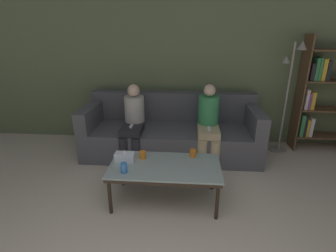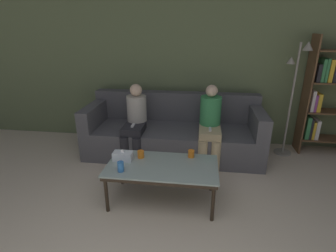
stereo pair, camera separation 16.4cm
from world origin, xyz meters
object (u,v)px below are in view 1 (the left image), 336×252
cup_far_center (193,153)px  seated_person_mid_left (208,122)px  cup_near_right (143,155)px  seated_person_left_end (133,121)px  tissue_box (125,157)px  cup_near_left (124,168)px  couch (171,133)px  standing_lamp (289,87)px  coffee_table (165,168)px  bookshelf (322,95)px

cup_far_center → seated_person_mid_left: 0.86m
cup_near_right → seated_person_left_end: seated_person_left_end is taller
cup_near_right → tissue_box: 0.21m
tissue_box → seated_person_left_end: size_ratio=0.20×
cup_near_right → cup_near_left: bearing=-112.8°
couch → tissue_box: (-0.45, -1.23, 0.19)m
seated_person_left_end → cup_far_center: bearing=-43.1°
couch → seated_person_mid_left: (0.55, -0.23, 0.28)m
seated_person_mid_left → tissue_box: bearing=-135.1°
tissue_box → standing_lamp: (2.21, 1.41, 0.54)m
coffee_table → seated_person_left_end: (-0.57, 1.05, 0.17)m
couch → tissue_box: 1.32m
coffee_table → cup_far_center: (0.31, 0.23, 0.09)m
coffee_table → bookshelf: (2.31, 1.61, 0.48)m
seated_person_left_end → cup_near_left: bearing=-82.9°
cup_near_right → seated_person_left_end: (-0.29, 0.91, 0.09)m
cup_near_left → seated_person_mid_left: bearing=52.6°
couch → cup_near_right: 1.18m
seated_person_left_end → tissue_box: bearing=-84.1°
coffee_table → cup_far_center: bearing=37.2°
cup_near_left → tissue_box: size_ratio=0.50×
cup_near_right → bookshelf: 3.00m
bookshelf → seated_person_left_end: (-2.88, -0.56, -0.31)m
cup_near_right → tissue_box: (-0.19, -0.09, 0.01)m
cup_far_center → bookshelf: bearing=34.5°
cup_near_left → cup_far_center: size_ratio=1.24×
couch → cup_near_right: size_ratio=30.81×
tissue_box → bookshelf: bookshelf is taller
seated_person_left_end → couch: bearing=22.9°
cup_far_center → couch: bearing=107.1°
cup_near_left → seated_person_left_end: bearing=97.1°
bookshelf → seated_person_left_end: size_ratio=1.62×
standing_lamp → seated_person_mid_left: size_ratio=1.51×
couch → bookshelf: bearing=7.9°
tissue_box → standing_lamp: bearing=32.5°
bookshelf → standing_lamp: size_ratio=1.06×
couch → seated_person_mid_left: bearing=-22.5°
coffee_table → seated_person_left_end: 1.21m
couch → tissue_box: couch is taller
tissue_box → bookshelf: size_ratio=0.12×
cup_near_left → seated_person_mid_left: size_ratio=0.10×
tissue_box → bookshelf: (2.77, 1.55, 0.38)m
tissue_box → standing_lamp: 2.67m
cup_far_center → seated_person_mid_left: bearing=74.5°
coffee_table → seated_person_mid_left: seated_person_mid_left is taller
cup_far_center → bookshelf: size_ratio=0.05×
cup_near_left → bookshelf: bookshelf is taller
standing_lamp → bookshelf: bearing=14.0°
standing_lamp → seated_person_left_end: standing_lamp is taller
couch → cup_far_center: couch is taller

